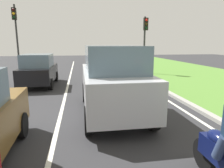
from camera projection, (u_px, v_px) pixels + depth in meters
name	position (u px, v px, depth m)	size (l,w,h in m)	color
ground_plane	(80.00, 86.00, 11.39)	(60.00, 60.00, 0.00)	#2D2D30
lane_line_center	(68.00, 86.00, 11.28)	(0.12, 32.00, 0.01)	silver
lane_line_right_edge	(141.00, 83.00, 11.97)	(0.12, 32.00, 0.01)	silver
grass_verge_right	(215.00, 81.00, 12.75)	(9.00, 48.00, 0.06)	#548433
curb_right	(149.00, 82.00, 12.03)	(0.24, 48.00, 0.12)	#9E9B93
car_suv_ahead	(113.00, 80.00, 6.63)	(2.00, 4.51, 2.28)	#B7BABF
car_hatchback_far	(39.00, 70.00, 11.20)	(1.75, 3.71, 1.78)	black
traffic_light_near_right	(145.00, 35.00, 15.23)	(0.32, 0.50, 4.34)	#2D2D2D
traffic_light_overhead_left	(16.00, 28.00, 15.68)	(0.32, 0.50, 5.33)	#2D2D2D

